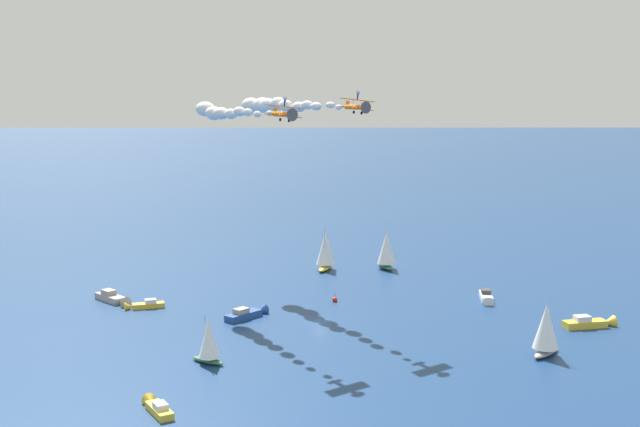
{
  "coord_description": "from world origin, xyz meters",
  "views": [
    {
      "loc": [
        128.27,
        77.95,
        43.6
      ],
      "look_at": [
        0.06,
        0.12,
        20.99
      ],
      "focal_mm": 45.32,
      "sensor_mm": 36.0,
      "label": 1
    }
  ],
  "objects_px": {
    "motorboat_outer_ring_b": "(248,313)",
    "wingwalker_lead": "(358,95)",
    "sailboat_near_centre": "(209,341)",
    "sailboat_far_stbd": "(546,329)",
    "wingwalker_wingman": "(285,101)",
    "motorboat_trailing": "(157,407)",
    "marker_buoy": "(335,300)",
    "biplane_lead": "(357,106)",
    "biplane_wingman": "(284,114)",
    "motorboat_outer_ring_a": "(487,297)",
    "motorboat_mid_cluster": "(114,299)",
    "motorboat_ahead": "(592,323)",
    "sailboat_offshore": "(386,250)",
    "sailboat_inshore": "(326,250)",
    "motorboat_far_port": "(143,305)"
  },
  "relations": [
    {
      "from": "sailboat_offshore",
      "to": "wingwalker_lead",
      "type": "distance_m",
      "value": 57.78
    },
    {
      "from": "sailboat_near_centre",
      "to": "motorboat_trailing",
      "type": "bearing_deg",
      "value": 18.41
    },
    {
      "from": "motorboat_trailing",
      "to": "wingwalker_lead",
      "type": "bearing_deg",
      "value": 179.73
    },
    {
      "from": "sailboat_far_stbd",
      "to": "sailboat_offshore",
      "type": "xyz_separation_m",
      "value": [
        -46.21,
        -52.75,
        0.27
      ]
    },
    {
      "from": "biplane_lead",
      "to": "motorboat_trailing",
      "type": "bearing_deg",
      "value": -0.16
    },
    {
      "from": "biplane_lead",
      "to": "wingwalker_lead",
      "type": "xyz_separation_m",
      "value": [
        -0.2,
        0.11,
        2.18
      ]
    },
    {
      "from": "biplane_lead",
      "to": "wingwalker_lead",
      "type": "bearing_deg",
      "value": 150.38
    },
    {
      "from": "sailboat_near_centre",
      "to": "motorboat_far_port",
      "type": "relative_size",
      "value": 1.12
    },
    {
      "from": "motorboat_ahead",
      "to": "wingwalker_lead",
      "type": "bearing_deg",
      "value": -68.98
    },
    {
      "from": "sailboat_far_stbd",
      "to": "biplane_lead",
      "type": "distance_m",
      "value": 53.46
    },
    {
      "from": "sailboat_near_centre",
      "to": "motorboat_trailing",
      "type": "height_order",
      "value": "sailboat_near_centre"
    },
    {
      "from": "motorboat_outer_ring_b",
      "to": "wingwalker_wingman",
      "type": "height_order",
      "value": "wingwalker_wingman"
    },
    {
      "from": "sailboat_far_stbd",
      "to": "motorboat_ahead",
      "type": "xyz_separation_m",
      "value": [
        -21.16,
        2.76,
        -3.78
      ]
    },
    {
      "from": "sailboat_inshore",
      "to": "sailboat_offshore",
      "type": "relative_size",
      "value": 1.02
    },
    {
      "from": "wingwalker_lead",
      "to": "wingwalker_wingman",
      "type": "relative_size",
      "value": 1.0
    },
    {
      "from": "motorboat_ahead",
      "to": "marker_buoy",
      "type": "relative_size",
      "value": 4.34
    },
    {
      "from": "motorboat_ahead",
      "to": "biplane_wingman",
      "type": "distance_m",
      "value": 69.45
    },
    {
      "from": "motorboat_outer_ring_b",
      "to": "wingwalker_lead",
      "type": "distance_m",
      "value": 47.33
    },
    {
      "from": "motorboat_trailing",
      "to": "motorboat_outer_ring_b",
      "type": "relative_size",
      "value": 0.78
    },
    {
      "from": "biplane_wingman",
      "to": "motorboat_outer_ring_a",
      "type": "bearing_deg",
      "value": 147.46
    },
    {
      "from": "biplane_wingman",
      "to": "motorboat_ahead",
      "type": "bearing_deg",
      "value": 122.56
    },
    {
      "from": "sailboat_offshore",
      "to": "motorboat_trailing",
      "type": "xyz_separation_m",
      "value": [
        97.78,
        13.69,
        -4.23
      ]
    },
    {
      "from": "motorboat_mid_cluster",
      "to": "motorboat_outer_ring_b",
      "type": "distance_m",
      "value": 31.34
    },
    {
      "from": "sailboat_far_stbd",
      "to": "wingwalker_wingman",
      "type": "bearing_deg",
      "value": -78.14
    },
    {
      "from": "sailboat_inshore",
      "to": "marker_buoy",
      "type": "distance_m",
      "value": 31.11
    },
    {
      "from": "biplane_lead",
      "to": "wingwalker_lead",
      "type": "distance_m",
      "value": 2.19
    },
    {
      "from": "sailboat_near_centre",
      "to": "biplane_lead",
      "type": "distance_m",
      "value": 52.99
    },
    {
      "from": "sailboat_far_stbd",
      "to": "motorboat_outer_ring_a",
      "type": "distance_m",
      "value": 36.15
    },
    {
      "from": "sailboat_near_centre",
      "to": "biplane_lead",
      "type": "xyz_separation_m",
      "value": [
        -37.19,
        6.6,
        37.17
      ]
    },
    {
      "from": "motorboat_outer_ring_a",
      "to": "motorboat_outer_ring_b",
      "type": "height_order",
      "value": "motorboat_outer_ring_b"
    },
    {
      "from": "motorboat_ahead",
      "to": "sailboat_near_centre",
      "type": "bearing_deg",
      "value": -42.13
    },
    {
      "from": "sailboat_near_centre",
      "to": "motorboat_outer_ring_a",
      "type": "relative_size",
      "value": 0.89
    },
    {
      "from": "marker_buoy",
      "to": "motorboat_far_port",
      "type": "bearing_deg",
      "value": -50.91
    },
    {
      "from": "sailboat_far_stbd",
      "to": "marker_buoy",
      "type": "height_order",
      "value": "sailboat_far_stbd"
    },
    {
      "from": "motorboat_mid_cluster",
      "to": "biplane_lead",
      "type": "bearing_deg",
      "value": 109.84
    },
    {
      "from": "sailboat_inshore",
      "to": "motorboat_trailing",
      "type": "height_order",
      "value": "sailboat_inshore"
    },
    {
      "from": "sailboat_near_centre",
      "to": "motorboat_ahead",
      "type": "bearing_deg",
      "value": 137.87
    },
    {
      "from": "wingwalker_lead",
      "to": "motorboat_outer_ring_b",
      "type": "bearing_deg",
      "value": -55.06
    },
    {
      "from": "motorboat_outer_ring_b",
      "to": "sailboat_offshore",
      "type": "bearing_deg",
      "value": 176.31
    },
    {
      "from": "sailboat_near_centre",
      "to": "marker_buoy",
      "type": "height_order",
      "value": "sailboat_near_centre"
    },
    {
      "from": "motorboat_ahead",
      "to": "wingwalker_wingman",
      "type": "distance_m",
      "value": 70.53
    },
    {
      "from": "motorboat_outer_ring_b",
      "to": "biplane_wingman",
      "type": "height_order",
      "value": "biplane_wingman"
    },
    {
      "from": "marker_buoy",
      "to": "sailboat_offshore",
      "type": "bearing_deg",
      "value": -171.67
    },
    {
      "from": "sailboat_inshore",
      "to": "motorboat_outer_ring_b",
      "type": "distance_m",
      "value": 45.59
    },
    {
      "from": "sailboat_inshore",
      "to": "wingwalker_lead",
      "type": "xyz_separation_m",
      "value": [
        32.35,
        26.41,
        38.12
      ]
    },
    {
      "from": "sailboat_far_stbd",
      "to": "marker_buoy",
      "type": "xyz_separation_m",
      "value": [
        -12.18,
        -47.77,
        -4.18
      ]
    },
    {
      "from": "sailboat_near_centre",
      "to": "sailboat_far_stbd",
      "type": "distance_m",
      "value": 55.76
    },
    {
      "from": "sailboat_offshore",
      "to": "motorboat_far_port",
      "type": "bearing_deg",
      "value": -23.59
    },
    {
      "from": "sailboat_inshore",
      "to": "biplane_lead",
      "type": "relative_size",
      "value": 1.52
    },
    {
      "from": "motorboat_trailing",
      "to": "motorboat_outer_ring_a",
      "type": "distance_m",
      "value": 83.02
    }
  ]
}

